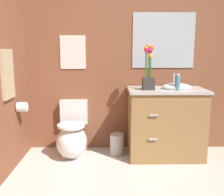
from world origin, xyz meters
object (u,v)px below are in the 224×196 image
at_px(toilet_paper_roll, 22,107).
at_px(soap_bottle, 178,83).
at_px(wall_poster, 73,52).
at_px(hanging_towel, 8,74).
at_px(trash_bin, 117,144).
at_px(vanity_cabinet, 166,122).
at_px(toilet, 72,137).
at_px(flower_vase, 148,73).
at_px(wall_mirror, 164,41).

bearing_deg(toilet_paper_roll, soap_bottle, 2.11).
xyz_separation_m(soap_bottle, toilet_paper_roll, (-1.81, -0.07, -0.27)).
distance_m(wall_poster, toilet_paper_roll, 0.94).
distance_m(soap_bottle, hanging_towel, 1.89).
distance_m(trash_bin, wall_poster, 1.32).
xyz_separation_m(trash_bin, toilet_paper_roll, (-1.11, -0.23, 0.54)).
relative_size(trash_bin, wall_poster, 0.64).
height_order(vanity_cabinet, toilet_paper_roll, vanity_cabinet).
xyz_separation_m(vanity_cabinet, soap_bottle, (0.10, -0.10, 0.51)).
bearing_deg(toilet_paper_roll, wall_poster, 40.69).
bearing_deg(soap_bottle, vanity_cabinet, 133.23).
xyz_separation_m(toilet, vanity_cabinet, (1.17, -0.03, 0.20)).
bearing_deg(toilet_paper_roll, flower_vase, 4.32).
distance_m(trash_bin, hanging_towel, 1.56).
bearing_deg(toilet, flower_vase, -5.19).
xyz_separation_m(toilet, flower_vase, (0.93, -0.08, 0.82)).
bearing_deg(trash_bin, toilet, -176.56).
relative_size(vanity_cabinet, wall_poster, 2.44).
bearing_deg(wall_poster, toilet, -90.00).
xyz_separation_m(vanity_cabinet, wall_poster, (-1.17, 0.29, 0.86)).
height_order(toilet, hanging_towel, hanging_towel).
bearing_deg(hanging_towel, soap_bottle, 8.62).
relative_size(toilet, wall_poster, 1.61).
bearing_deg(wall_poster, flower_vase, -20.67).
bearing_deg(toilet, toilet_paper_roll, -160.00).
relative_size(vanity_cabinet, flower_vase, 1.96).
bearing_deg(wall_mirror, trash_bin, -158.87).
height_order(wall_poster, wall_mirror, wall_mirror).
xyz_separation_m(vanity_cabinet, toilet_paper_roll, (-1.71, -0.17, 0.24)).
height_order(flower_vase, wall_poster, wall_poster).
bearing_deg(hanging_towel, toilet_paper_roll, 75.73).
bearing_deg(toilet, wall_poster, 90.00).
distance_m(toilet, trash_bin, 0.58).
bearing_deg(vanity_cabinet, hanging_towel, -167.69).
xyz_separation_m(wall_poster, hanging_towel, (-0.59, -0.68, -0.22)).
relative_size(wall_poster, wall_mirror, 0.54).
bearing_deg(toilet, vanity_cabinet, -1.29).
bearing_deg(trash_bin, toilet_paper_roll, -168.24).
relative_size(flower_vase, trash_bin, 1.96).
bearing_deg(toilet_paper_roll, wall_mirror, 15.17).
distance_m(flower_vase, wall_poster, 1.03).
height_order(hanging_towel, toilet_paper_roll, hanging_towel).
height_order(wall_mirror, hanging_towel, wall_mirror).
bearing_deg(wall_poster, toilet_paper_roll, -139.31).
distance_m(flower_vase, wall_mirror, 0.58).
height_order(toilet, toilet_paper_roll, toilet_paper_roll).
xyz_separation_m(toilet, hanging_towel, (-0.59, -0.41, 0.83)).
height_order(flower_vase, wall_mirror, wall_mirror).
height_order(vanity_cabinet, wall_mirror, wall_mirror).
distance_m(flower_vase, hanging_towel, 1.56).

